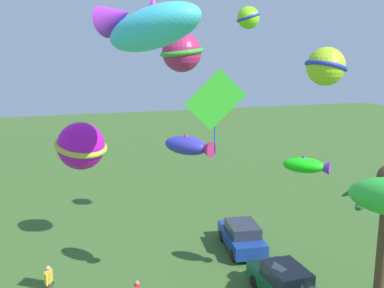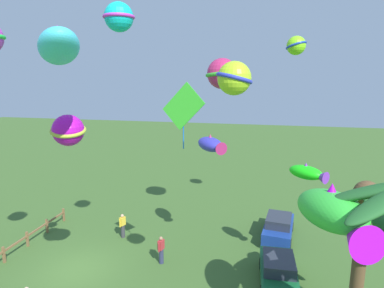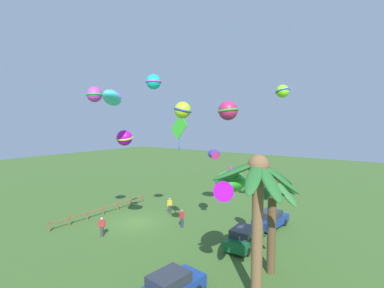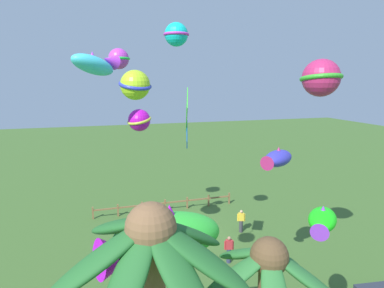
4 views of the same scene
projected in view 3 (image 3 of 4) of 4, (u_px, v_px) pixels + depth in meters
name	position (u px, v px, depth m)	size (l,w,h in m)	color
ground_plane	(136.00, 223.00, 26.34)	(120.00, 120.00, 0.00)	#3D6028
palm_tree_0	(258.00, 192.00, 14.52)	(4.48, 4.50, 7.73)	brown
palm_tree_1	(272.00, 200.00, 17.27)	(3.85, 3.80, 6.34)	brown
rail_fence	(103.00, 209.00, 28.62)	(11.24, 0.12, 0.95)	brown
parked_car_0	(244.00, 237.00, 21.15)	(3.96, 1.85, 1.51)	#145B2D
parked_car_1	(270.00, 219.00, 25.15)	(4.08, 2.17, 1.51)	navy
parked_car_2	(170.00, 287.00, 14.80)	(4.07, 2.14, 1.51)	navy
spectator_0	(182.00, 218.00, 25.19)	(0.54, 0.32, 1.59)	#2D3351
spectator_1	(170.00, 205.00, 29.03)	(0.52, 0.35, 1.59)	#38383D
spectator_2	(102.00, 227.00, 23.13)	(0.44, 0.42, 1.59)	#38383D
kite_ball_0	(282.00, 91.00, 24.77)	(1.58, 1.58, 1.13)	#88EF1E
kite_fish_1	(112.00, 97.00, 19.33)	(2.71, 2.41, 1.38)	#41D6EC
kite_ball_2	(94.00, 95.00, 22.69)	(1.78, 1.78, 1.23)	#C83AC6
kite_fish_3	(214.00, 154.00, 24.32)	(2.39, 2.09, 0.94)	#3735BE
kite_ball_4	(228.00, 111.00, 25.45)	(1.97, 1.98, 1.74)	#BB255E
kite_fish_5	(230.00, 182.00, 16.13)	(4.09, 2.63, 1.72)	green
kite_ball_6	(124.00, 138.00, 22.11)	(1.83, 1.83, 1.22)	#BC11B6
kite_ball_7	(154.00, 82.00, 22.34)	(1.81, 1.81, 1.17)	#11D1CB
kite_diamond_8	(179.00, 127.00, 20.86)	(0.52, 1.88, 2.70)	green
kite_fish_9	(263.00, 172.00, 20.62)	(1.88, 1.96, 0.82)	#1AEC16
kite_ball_10	(183.00, 110.00, 17.46)	(1.46, 1.46, 1.04)	#B0E223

